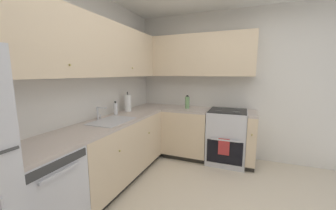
{
  "coord_description": "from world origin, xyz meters",
  "views": [
    {
      "loc": [
        -1.75,
        -0.16,
        1.51
      ],
      "look_at": [
        1.0,
        0.92,
        1.04
      ],
      "focal_mm": 20.96,
      "sensor_mm": 36.0,
      "label": 1
    }
  ],
  "objects_px": {
    "soap_bottle": "(116,109)",
    "oil_bottle": "(187,102)",
    "paper_towel_roll": "(128,103)",
    "dishwasher": "(37,199)",
    "oven_range": "(227,136)"
  },
  "relations": [
    {
      "from": "dishwasher",
      "to": "oil_bottle",
      "type": "bearing_deg",
      "value": -16.4
    },
    {
      "from": "dishwasher",
      "to": "soap_bottle",
      "type": "xyz_separation_m",
      "value": [
        1.4,
        0.18,
        0.56
      ]
    },
    {
      "from": "oven_range",
      "to": "dishwasher",
      "type": "bearing_deg",
      "value": 149.34
    },
    {
      "from": "soap_bottle",
      "to": "paper_towel_roll",
      "type": "distance_m",
      "value": 0.31
    },
    {
      "from": "soap_bottle",
      "to": "oil_bottle",
      "type": "height_order",
      "value": "oil_bottle"
    },
    {
      "from": "dishwasher",
      "to": "oil_bottle",
      "type": "xyz_separation_m",
      "value": [
        2.32,
        -0.68,
        0.57
      ]
    },
    {
      "from": "paper_towel_roll",
      "to": "oven_range",
      "type": "bearing_deg",
      "value": -67.68
    },
    {
      "from": "oven_range",
      "to": "soap_bottle",
      "type": "height_order",
      "value": "soap_bottle"
    },
    {
      "from": "soap_bottle",
      "to": "paper_towel_roll",
      "type": "bearing_deg",
      "value": -3.74
    },
    {
      "from": "soap_bottle",
      "to": "paper_towel_roll",
      "type": "xyz_separation_m",
      "value": [
        0.31,
        -0.02,
        0.05
      ]
    },
    {
      "from": "paper_towel_roll",
      "to": "dishwasher",
      "type": "bearing_deg",
      "value": -174.62
    },
    {
      "from": "oil_bottle",
      "to": "dishwasher",
      "type": "bearing_deg",
      "value": 163.6
    },
    {
      "from": "dishwasher",
      "to": "paper_towel_roll",
      "type": "distance_m",
      "value": 1.82
    },
    {
      "from": "oven_range",
      "to": "paper_towel_roll",
      "type": "xyz_separation_m",
      "value": [
        -0.64,
        1.55,
        0.58
      ]
    },
    {
      "from": "dishwasher",
      "to": "oven_range",
      "type": "xyz_separation_m",
      "value": [
        2.34,
        -1.39,
        0.02
      ]
    }
  ]
}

